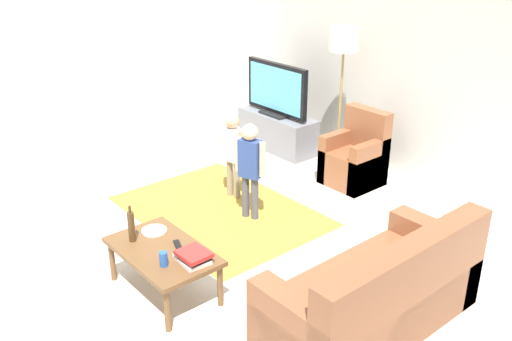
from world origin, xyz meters
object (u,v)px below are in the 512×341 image
coffee_table (163,254)px  floor_lamp (344,47)px  child_near_tv (233,148)px  child_center (250,163)px  soda_can (164,259)px  tv_remote (178,246)px  armchair (356,160)px  bottle (131,226)px  plate (154,231)px  tv (277,90)px  couch (380,298)px  tv_stand (277,132)px  book_stack (193,256)px

coffee_table → floor_lamp: bearing=106.3°
floor_lamp → child_near_tv: size_ratio=1.80×
child_center → soda_can: (0.79, -1.53, -0.15)m
tv_remote → armchair: bearing=119.9°
bottle → plate: size_ratio=1.49×
coffee_table → tv: bearing=122.7°
couch → child_center: size_ratio=1.71×
tv_stand → coffee_table: 3.56m
tv → child_center: (1.34, -1.57, -0.22)m
child_near_tv → bottle: size_ratio=3.01×
plate → child_near_tv: bearing=117.9°
armchair → couch: bearing=-45.7°
soda_can → floor_lamp: bearing=109.2°
floor_lamp → child_center: (0.35, -1.74, -0.91)m
child_near_tv → plate: size_ratio=4.50×
book_stack → armchair: bearing=104.9°
tv → coffee_table: (1.91, -2.98, -0.48)m
floor_lamp → coffee_table: size_ratio=1.78×
coffee_table → plate: bearing=161.5°
child_center → book_stack: 1.60m
tv_stand → tv: size_ratio=1.09×
tv → tv_stand: bearing=90.0°
armchair → bottle: armchair is taller
tv_stand → child_center: 2.11m
couch → soda_can: bearing=-138.3°
armchair → tv_remote: 2.88m
bottle → soda_can: 0.51m
tv → floor_lamp: floor_lamp is taller
tv_stand → coffee_table: bearing=-57.5°
tv_stand → coffee_table: size_ratio=1.20×
tv → floor_lamp: bearing=9.9°
child_center → soda_can: child_center is taller
child_center → soda_can: size_ratio=8.76×
couch → bottle: size_ratio=5.48×
armchair → child_near_tv: size_ratio=0.91×
book_stack → couch: bearing=37.9°
floor_lamp → child_center: bearing=-78.6°
child_center → tv: bearing=130.5°
child_center → plate: (0.27, -1.31, -0.20)m
tv → coffee_table: size_ratio=1.10×
child_near_tv → plate: child_near_tv is taller
tv_stand → floor_lamp: 1.64m
couch → soda_can: 1.69m
tv_stand → armchair: (1.46, -0.04, 0.05)m
couch → armchair: armchair is taller
tv_stand → tv: bearing=-90.0°
book_stack → child_center: bearing=124.0°
coffee_table → soda_can: soda_can is taller
floor_lamp → tv_remote: bearing=-72.2°
armchair → tv_remote: (0.50, -2.84, 0.13)m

